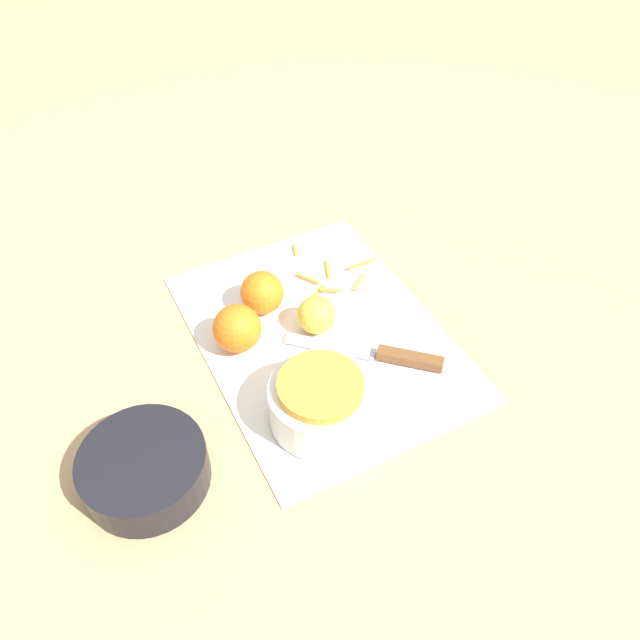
{
  "coord_description": "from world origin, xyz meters",
  "views": [
    {
      "loc": [
        -0.59,
        0.31,
        0.73
      ],
      "look_at": [
        0.0,
        0.0,
        0.04
      ],
      "focal_mm": 35.0,
      "sensor_mm": 36.0,
      "label": 1
    }
  ],
  "objects_px": {
    "bowl_dark": "(145,469)",
    "orange_left": "(237,328)",
    "lemon": "(317,315)",
    "bowl_speckled": "(320,401)",
    "knife": "(392,355)",
    "orange_right": "(262,293)"
  },
  "relations": [
    {
      "from": "bowl_speckled",
      "to": "lemon",
      "type": "relative_size",
      "value": 2.35
    },
    {
      "from": "bowl_dark",
      "to": "orange_right",
      "type": "relative_size",
      "value": 2.31
    },
    {
      "from": "orange_left",
      "to": "bowl_speckled",
      "type": "bearing_deg",
      "value": -164.85
    },
    {
      "from": "bowl_dark",
      "to": "knife",
      "type": "xyz_separation_m",
      "value": [
        0.03,
        -0.39,
        -0.01
      ]
    },
    {
      "from": "orange_right",
      "to": "orange_left",
      "type": "bearing_deg",
      "value": 130.65
    },
    {
      "from": "knife",
      "to": "orange_left",
      "type": "xyz_separation_m",
      "value": [
        0.13,
        0.19,
        0.03
      ]
    },
    {
      "from": "orange_left",
      "to": "lemon",
      "type": "bearing_deg",
      "value": -100.95
    },
    {
      "from": "orange_left",
      "to": "lemon",
      "type": "distance_m",
      "value": 0.13
    },
    {
      "from": "bowl_speckled",
      "to": "lemon",
      "type": "height_order",
      "value": "bowl_speckled"
    },
    {
      "from": "knife",
      "to": "orange_right",
      "type": "xyz_separation_m",
      "value": [
        0.19,
        0.13,
        0.03
      ]
    },
    {
      "from": "orange_right",
      "to": "knife",
      "type": "bearing_deg",
      "value": -145.74
    },
    {
      "from": "orange_right",
      "to": "lemon",
      "type": "distance_m",
      "value": 0.1
    },
    {
      "from": "knife",
      "to": "orange_left",
      "type": "height_order",
      "value": "orange_left"
    },
    {
      "from": "bowl_speckled",
      "to": "bowl_dark",
      "type": "bearing_deg",
      "value": 85.07
    },
    {
      "from": "orange_left",
      "to": "lemon",
      "type": "height_order",
      "value": "orange_left"
    },
    {
      "from": "bowl_speckled",
      "to": "orange_left",
      "type": "distance_m",
      "value": 0.18
    },
    {
      "from": "bowl_speckled",
      "to": "bowl_dark",
      "type": "height_order",
      "value": "bowl_speckled"
    },
    {
      "from": "bowl_dark",
      "to": "orange_left",
      "type": "bearing_deg",
      "value": -50.77
    },
    {
      "from": "bowl_dark",
      "to": "knife",
      "type": "height_order",
      "value": "bowl_dark"
    },
    {
      "from": "lemon",
      "to": "orange_left",
      "type": "bearing_deg",
      "value": 79.05
    },
    {
      "from": "bowl_dark",
      "to": "lemon",
      "type": "xyz_separation_m",
      "value": [
        0.13,
        -0.32,
        0.01
      ]
    },
    {
      "from": "bowl_speckled",
      "to": "orange_right",
      "type": "bearing_deg",
      "value": -4.22
    }
  ]
}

